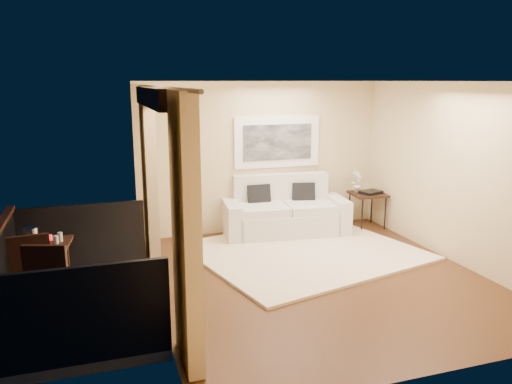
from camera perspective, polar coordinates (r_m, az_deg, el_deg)
name	(u,v)px	position (r m, az deg, el deg)	size (l,w,h in m)	color
floor	(318,278)	(7.17, 7.11, -9.69)	(5.00, 5.00, 0.00)	#4E2D17
room_shell	(157,97)	(6.03, -11.20, 10.60)	(5.00, 6.40, 5.00)	white
balcony	(67,297)	(6.51, -20.80, -11.12)	(1.81, 2.60, 1.17)	#605B56
curtains	(163,196)	(6.19, -10.55, -0.42)	(0.16, 4.80, 2.64)	tan
artwork	(277,142)	(9.08, 2.45, 5.73)	(1.62, 0.07, 0.92)	white
rug	(304,251)	(8.12, 5.51, -6.77)	(3.29, 2.86, 0.04)	#FFEBCD
sofa	(284,214)	(8.99, 3.24, -2.48)	(2.27, 1.17, 1.05)	silver
side_table	(368,196)	(9.55, 12.65, -0.44)	(0.65, 0.65, 0.66)	black
tray	(371,192)	(9.50, 13.01, -0.01)	(0.38, 0.28, 0.05)	black
orchid	(357,181)	(9.50, 11.48, 1.28)	(0.23, 0.16, 0.45)	white
bistro_table	(46,249)	(6.92, -22.90, -6.04)	(0.66, 0.66, 0.70)	black
balcony_chair_far	(31,269)	(6.36, -24.28, -7.98)	(0.48, 0.49, 1.02)	black
balcony_chair_near	(43,289)	(5.66, -23.13, -10.14)	(0.57, 0.57, 1.06)	black
ice_bucket	(31,235)	(6.95, -24.31, -4.50)	(0.18, 0.18, 0.20)	silver
candle	(50,238)	(6.96, -22.47, -4.85)	(0.06, 0.06, 0.07)	red
vase	(44,240)	(6.70, -23.10, -5.09)	(0.04, 0.04, 0.18)	white
glass_a	(56,240)	(6.74, -21.88, -5.14)	(0.06, 0.06, 0.12)	silver
glass_b	(60,237)	(6.86, -21.47, -4.80)	(0.06, 0.06, 0.12)	silver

